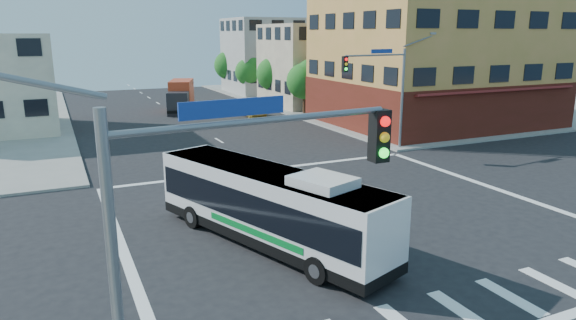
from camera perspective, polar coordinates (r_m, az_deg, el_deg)
name	(u,v)px	position (r m, az deg, el deg)	size (l,w,h in m)	color
ground	(349,220)	(22.95, 6.75, -6.60)	(120.00, 120.00, 0.00)	black
sidewalk_ne	(437,95)	(71.06, 16.27, 6.93)	(50.00, 50.00, 0.15)	gray
corner_building_ne	(435,58)	(48.35, 15.97, 10.86)	(18.10, 15.44, 14.00)	#CF8C4A
building_east_near	(322,65)	(59.54, 3.75, 10.49)	(12.06, 10.06, 9.00)	#C6B797
building_east_far	(273,56)	(72.11, -1.66, 11.50)	(12.06, 10.06, 10.00)	#A09F9B
signal_mast_ne	(384,80)	(35.52, 10.61, 8.78)	(7.91, 1.13, 8.07)	slate
signal_mast_sw	(221,223)	(8.50, -7.48, -6.95)	(7.91, 1.01, 8.07)	slate
street_tree_a	(306,79)	(51.90, 1.97, 9.00)	(3.60, 3.60, 5.53)	#352013
street_tree_b	(274,72)	(59.12, -1.57, 9.76)	(3.80, 3.80, 5.79)	#352013
street_tree_c	(249,70)	(66.55, -4.33, 9.93)	(3.40, 3.40, 5.29)	#352013
street_tree_d	(229,64)	(74.05, -6.55, 10.60)	(4.00, 4.00, 6.03)	#352013
transit_bus	(269,205)	(19.73, -2.18, -5.02)	(5.97, 11.20, 3.27)	black
box_truck	(181,97)	(55.19, -11.81, 6.89)	(4.35, 7.42, 3.22)	#252429
parked_car	(253,109)	(50.92, -3.96, 5.65)	(1.74, 4.32, 1.47)	gold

